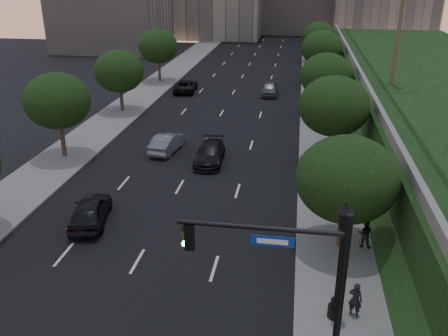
% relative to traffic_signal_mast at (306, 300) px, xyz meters
% --- Properties ---
extents(ground, '(160.00, 160.00, 0.00)m').
position_rel_traffic_signal_mast_xyz_m(ground, '(-8.28, 1.44, -3.67)').
color(ground, black).
rests_on(ground, ground).
extents(road_surface, '(16.00, 140.00, 0.02)m').
position_rel_traffic_signal_mast_xyz_m(road_surface, '(-8.28, 31.44, -3.66)').
color(road_surface, black).
rests_on(road_surface, ground).
extents(sidewalk_right, '(4.50, 140.00, 0.15)m').
position_rel_traffic_signal_mast_xyz_m(sidewalk_right, '(1.97, 31.44, -3.60)').
color(sidewalk_right, slate).
rests_on(sidewalk_right, ground).
extents(sidewalk_left, '(4.50, 140.00, 0.15)m').
position_rel_traffic_signal_mast_xyz_m(sidewalk_left, '(-18.53, 31.44, -3.60)').
color(sidewalk_left, slate).
rests_on(sidewalk_left, ground).
extents(parapet_wall, '(0.35, 90.00, 0.70)m').
position_rel_traffic_signal_mast_xyz_m(parapet_wall, '(5.22, 29.44, 0.68)').
color(parapet_wall, slate).
rests_on(parapet_wall, embankment).
extents(office_block_filler, '(18.00, 16.00, 14.00)m').
position_rel_traffic_signal_mast_xyz_m(office_block_filler, '(-34.28, 71.44, 3.33)').
color(office_block_filler, '#9A958D').
rests_on(office_block_filler, ground).
extents(tree_right_a, '(5.20, 5.20, 6.24)m').
position_rel_traffic_signal_mast_xyz_m(tree_right_a, '(2.02, 9.44, 0.35)').
color(tree_right_a, '#38281C').
rests_on(tree_right_a, ground).
extents(tree_right_b, '(5.20, 5.20, 6.74)m').
position_rel_traffic_signal_mast_xyz_m(tree_right_b, '(2.02, 21.44, 0.84)').
color(tree_right_b, '#38281C').
rests_on(tree_right_b, ground).
extents(tree_right_c, '(5.20, 5.20, 6.24)m').
position_rel_traffic_signal_mast_xyz_m(tree_right_c, '(2.02, 34.44, 0.35)').
color(tree_right_c, '#38281C').
rests_on(tree_right_c, ground).
extents(tree_right_d, '(5.20, 5.20, 6.74)m').
position_rel_traffic_signal_mast_xyz_m(tree_right_d, '(2.02, 48.44, 0.84)').
color(tree_right_d, '#38281C').
rests_on(tree_right_d, ground).
extents(tree_right_e, '(5.20, 5.20, 6.24)m').
position_rel_traffic_signal_mast_xyz_m(tree_right_e, '(2.02, 63.44, 0.35)').
color(tree_right_e, '#38281C').
rests_on(tree_right_e, ground).
extents(tree_left_b, '(5.00, 5.00, 6.71)m').
position_rel_traffic_signal_mast_xyz_m(tree_left_b, '(-18.58, 19.44, 0.90)').
color(tree_left_b, '#38281C').
rests_on(tree_left_b, ground).
extents(tree_left_c, '(5.00, 5.00, 6.34)m').
position_rel_traffic_signal_mast_xyz_m(tree_left_c, '(-18.58, 32.44, 0.53)').
color(tree_left_c, '#38281C').
rests_on(tree_left_c, ground).
extents(tree_left_d, '(5.00, 5.00, 6.71)m').
position_rel_traffic_signal_mast_xyz_m(tree_left_d, '(-18.58, 46.44, 0.90)').
color(tree_left_d, '#38281C').
rests_on(tree_left_d, ground).
extents(traffic_signal_mast, '(5.68, 0.56, 7.00)m').
position_rel_traffic_signal_mast_xyz_m(traffic_signal_mast, '(0.00, 0.00, 0.00)').
color(traffic_signal_mast, black).
rests_on(traffic_signal_mast, ground).
extents(street_lamp, '(0.64, 0.64, 5.62)m').
position_rel_traffic_signal_mast_xyz_m(street_lamp, '(1.42, 3.61, -1.04)').
color(street_lamp, black).
rests_on(street_lamp, ground).
extents(sedan_near_left, '(2.81, 5.01, 1.61)m').
position_rel_traffic_signal_mast_xyz_m(sedan_near_left, '(-12.22, 9.87, -2.87)').
color(sedan_near_left, black).
rests_on(sedan_near_left, ground).
extents(sedan_mid_left, '(2.15, 4.69, 1.49)m').
position_rel_traffic_signal_mast_xyz_m(sedan_mid_left, '(-10.89, 22.02, -2.93)').
color(sedan_mid_left, slate).
rests_on(sedan_mid_left, ground).
extents(sedan_far_left, '(2.76, 5.35, 1.44)m').
position_rel_traffic_signal_mast_xyz_m(sedan_far_left, '(-14.02, 41.88, -2.95)').
color(sedan_far_left, black).
rests_on(sedan_far_left, ground).
extents(sedan_near_right, '(2.24, 5.08, 1.45)m').
position_rel_traffic_signal_mast_xyz_m(sedan_near_right, '(-7.05, 20.18, -2.95)').
color(sedan_near_right, black).
rests_on(sedan_near_right, ground).
extents(sedan_far_right, '(1.90, 4.59, 1.55)m').
position_rel_traffic_signal_mast_xyz_m(sedan_far_right, '(-3.94, 41.78, -2.90)').
color(sedan_far_right, '#54555A').
rests_on(sedan_far_right, ground).
extents(pedestrian_a, '(0.70, 0.60, 1.61)m').
position_rel_traffic_signal_mast_xyz_m(pedestrian_a, '(2.25, 3.86, -2.72)').
color(pedestrian_a, black).
rests_on(pedestrian_a, sidewalk_right).
extents(pedestrian_b, '(0.86, 0.72, 1.58)m').
position_rel_traffic_signal_mast_xyz_m(pedestrian_b, '(3.26, 9.48, -2.73)').
color(pedestrian_b, black).
rests_on(pedestrian_b, sidewalk_right).
extents(pedestrian_c, '(1.12, 0.76, 1.77)m').
position_rel_traffic_signal_mast_xyz_m(pedestrian_c, '(1.48, 15.84, -2.64)').
color(pedestrian_c, black).
rests_on(pedestrian_c, sidewalk_right).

